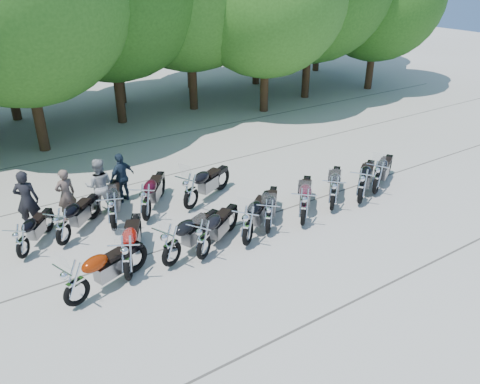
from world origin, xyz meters
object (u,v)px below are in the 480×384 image
motorcycle_3 (203,239)px  motorcycle_14 (191,191)px  motorcycle_0 (75,283)px  motorcycle_11 (62,226)px  motorcycle_4 (248,225)px  motorcycle_6 (304,206)px  motorcycle_10 (21,241)px  motorcycle_13 (146,202)px  motorcycle_2 (171,245)px  motorcycle_7 (333,193)px  rider_2 (122,177)px  rider_3 (66,195)px  motorcycle_8 (362,185)px  rider_0 (27,200)px  motorcycle_12 (112,211)px  rider_1 (99,186)px  motorcycle_9 (377,177)px  motorcycle_5 (269,216)px  motorcycle_1 (127,257)px

motorcycle_3 → motorcycle_14: size_ratio=0.94×
motorcycle_0 → motorcycle_11: motorcycle_0 is taller
motorcycle_4 → motorcycle_6: motorcycle_4 is taller
motorcycle_10 → motorcycle_13: bearing=-141.4°
motorcycle_2 → motorcycle_7: size_ratio=1.04×
motorcycle_3 → rider_2: size_ratio=1.41×
rider_3 → motorcycle_0: bearing=67.9°
motorcycle_7 → motorcycle_8: bearing=-142.1°
motorcycle_2 → rider_0: (-2.66, 4.14, 0.24)m
motorcycle_12 → rider_0: rider_0 is taller
motorcycle_8 → motorcycle_14: motorcycle_14 is taller
motorcycle_6 → rider_3: size_ratio=1.46×
motorcycle_0 → motorcycle_4: size_ratio=0.98×
rider_1 → motorcycle_11: bearing=66.9°
motorcycle_14 → rider_1: 2.86m
motorcycle_0 → rider_2: bearing=-51.6°
motorcycle_9 → motorcycle_4: bearing=63.6°
motorcycle_4 → motorcycle_12: 4.02m
motorcycle_5 → rider_0: 7.11m
motorcycle_1 → motorcycle_10: bearing=-22.2°
motorcycle_4 → motorcycle_9: size_ratio=1.01×
motorcycle_9 → motorcycle_10: (-10.85, 2.48, -0.11)m
motorcycle_3 → motorcycle_11: bearing=14.1°
motorcycle_3 → motorcycle_6: motorcycle_6 is taller
motorcycle_3 → motorcycle_4: (1.36, -0.08, 0.02)m
motorcycle_1 → motorcycle_12: motorcycle_1 is taller
motorcycle_12 → motorcycle_1: bearing=100.9°
motorcycle_5 → rider_0: (-5.75, 4.18, 0.31)m
motorcycle_3 → motorcycle_10: size_ratio=1.16×
rider_0 → motorcycle_8: bearing=179.0°
motorcycle_7 → motorcycle_9: 2.05m
motorcycle_2 → rider_1: bearing=-16.8°
motorcycle_12 → rider_2: size_ratio=1.47×
motorcycle_3 → motorcycle_6: size_ratio=0.97×
rider_1 → motorcycle_13: bearing=147.3°
motorcycle_2 → rider_1: 4.05m
rider_1 → motorcycle_3: bearing=132.5°
motorcycle_2 → rider_0: size_ratio=1.32×
motorcycle_6 → motorcycle_5: bearing=34.0°
motorcycle_9 → motorcycle_14: 6.31m
motorcycle_11 → rider_2: (2.40, 1.78, 0.20)m
motorcycle_10 → rider_2: rider_2 is taller
motorcycle_0 → motorcycle_9: 10.19m
motorcycle_2 → motorcycle_10: size_ratio=1.20×
motorcycle_13 → motorcycle_1: bearing=96.2°
motorcycle_1 → motorcycle_0: bearing=40.7°
motorcycle_2 → motorcycle_8: bearing=-116.2°
motorcycle_4 → motorcycle_5: bearing=-114.2°
motorcycle_7 → motorcycle_11: size_ratio=1.03×
motorcycle_13 → motorcycle_2: bearing=119.1°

